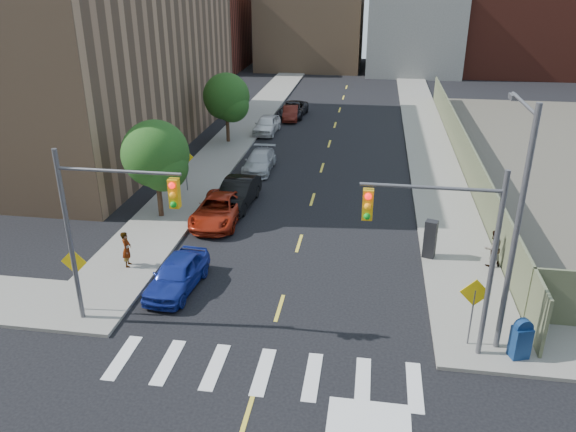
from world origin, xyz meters
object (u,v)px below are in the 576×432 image
(parked_car_black, at_px, (238,193))
(pedestrian_east, at_px, (493,248))
(parked_car_blue, at_px, (177,274))
(pedestrian_west, at_px, (127,249))
(parked_car_silver, at_px, (259,161))
(payphone, at_px, (430,239))
(parked_car_maroon, at_px, (291,113))
(parked_car_red, at_px, (219,210))
(parked_car_white, at_px, (267,125))
(parked_car_grey, at_px, (293,109))
(mailbox, at_px, (521,339))

(parked_car_black, bearing_deg, pedestrian_east, -19.70)
(parked_car_blue, relative_size, pedestrian_west, 2.50)
(parked_car_silver, height_order, payphone, payphone)
(parked_car_black, bearing_deg, parked_car_silver, 93.15)
(parked_car_silver, xyz_separation_m, parked_car_maroon, (0.00, 14.51, -0.02))
(parked_car_blue, bearing_deg, pedestrian_east, 20.65)
(parked_car_red, distance_m, pedestrian_west, 6.40)
(parked_car_black, height_order, pedestrian_east, pedestrian_east)
(parked_car_red, bearing_deg, parked_car_white, 92.44)
(parked_car_white, xyz_separation_m, parked_car_grey, (1.30, 6.30, -0.06))
(parked_car_maroon, height_order, payphone, payphone)
(parked_car_maroon, bearing_deg, parked_car_silver, -95.86)
(parked_car_grey, bearing_deg, parked_car_white, -98.31)
(parked_car_red, distance_m, parked_car_silver, 8.75)
(pedestrian_west, bearing_deg, parked_car_blue, -127.63)
(pedestrian_west, bearing_deg, parked_car_grey, -17.64)
(parked_car_red, height_order, parked_car_grey, parked_car_red)
(parked_car_red, distance_m, parked_car_maroon, 23.25)
(parked_car_black, bearing_deg, parked_car_grey, 93.15)
(parked_car_black, relative_size, mailbox, 3.12)
(parked_car_white, relative_size, mailbox, 2.86)
(pedestrian_west, bearing_deg, parked_car_maroon, -17.93)
(parked_car_white, height_order, parked_car_maroon, parked_car_white)
(parked_car_black, height_order, payphone, payphone)
(parked_car_blue, xyz_separation_m, pedestrian_east, (13.64, 3.94, 0.31))
(pedestrian_east, bearing_deg, pedestrian_west, -12.04)
(parked_car_silver, xyz_separation_m, parked_car_grey, (0.00, 15.91, 0.03))
(parked_car_maroon, xyz_separation_m, pedestrian_east, (13.26, -26.48, 0.40))
(parked_car_white, distance_m, pedestrian_east, 26.04)
(parked_car_silver, xyz_separation_m, payphone, (10.50, -11.52, 0.42))
(parked_car_black, distance_m, payphone, 11.69)
(parked_car_red, xyz_separation_m, pedestrian_west, (-2.74, -5.78, 0.29))
(parked_car_maroon, distance_m, mailbox, 35.73)
(payphone, xyz_separation_m, pedestrian_east, (2.76, -0.45, -0.04))
(parked_car_blue, xyz_separation_m, mailbox, (13.43, -2.84, 0.17))
(parked_car_red, height_order, payphone, payphone)
(parked_car_red, bearing_deg, parked_car_blue, -89.19)
(parked_car_silver, bearing_deg, payphone, -48.33)
(parked_car_blue, bearing_deg, payphone, 26.51)
(parked_car_red, xyz_separation_m, parked_car_white, (-0.81, 18.35, 0.04))
(mailbox, xyz_separation_m, pedestrian_east, (0.21, 6.78, 0.14))
(pedestrian_west, bearing_deg, parked_car_white, -16.15)
(parked_car_maroon, relative_size, pedestrian_west, 2.26)
(parked_car_white, relative_size, pedestrian_west, 2.58)
(parked_car_white, bearing_deg, pedestrian_west, -91.97)
(parked_car_grey, bearing_deg, parked_car_maroon, -86.64)
(parked_car_maroon, relative_size, payphone, 2.08)
(pedestrian_east, bearing_deg, parked_car_grey, -85.38)
(parked_car_silver, relative_size, parked_car_white, 1.03)
(parked_car_grey, height_order, pedestrian_west, pedestrian_west)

